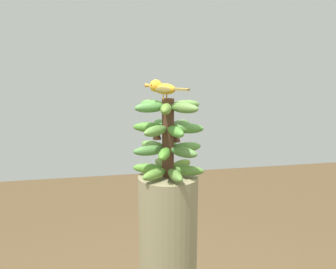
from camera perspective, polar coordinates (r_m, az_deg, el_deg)
name	(u,v)px	position (r m, az deg, el deg)	size (l,w,h in m)	color
banana_bunch	(168,138)	(1.60, 0.00, -0.56)	(0.30, 0.30, 0.33)	#4C2D1E
perched_bird	(162,88)	(1.56, -0.86, 6.84)	(0.14, 0.16, 0.08)	#C68933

